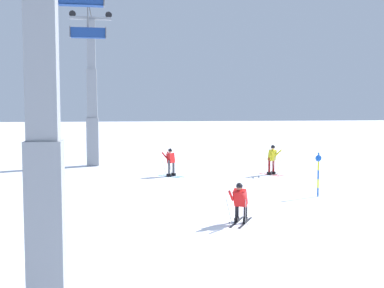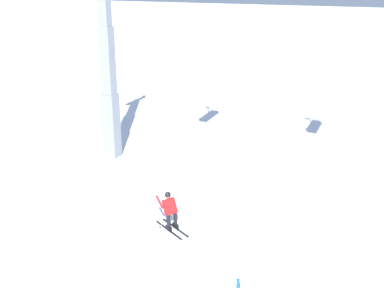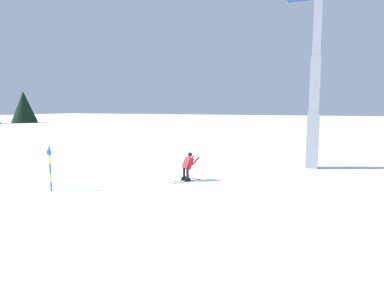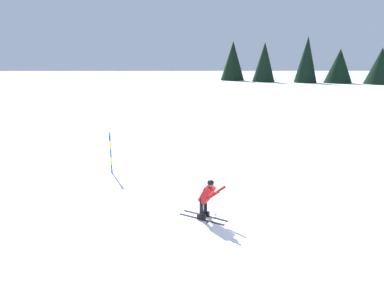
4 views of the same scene
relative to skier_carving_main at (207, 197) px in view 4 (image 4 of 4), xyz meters
The scene contains 4 objects.
ground_plane 1.46m from the skier_carving_main, 120.02° to the right, with size 260.00×260.00×0.00m, color white.
skier_carving_main is the anchor object (origin of this frame).
trail_marker_pole 6.31m from the skier_carving_main, 48.75° to the right, with size 0.07×0.28×1.96m.
tree_line_ridge 69.96m from the skier_carving_main, 110.91° to the right, with size 34.21×18.61×9.76m.
Camera 4 is at (1.39, 11.45, 5.27)m, focal length 31.54 mm.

